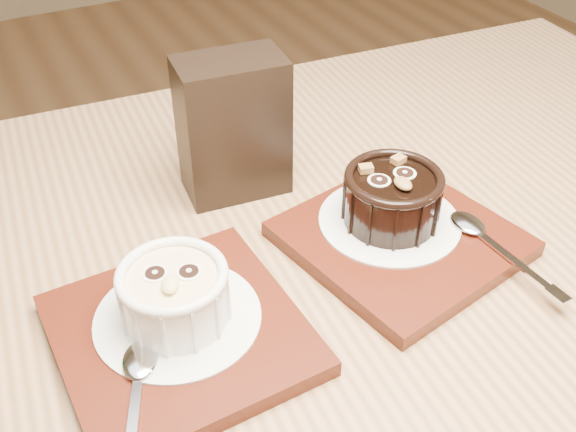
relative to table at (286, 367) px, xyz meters
name	(u,v)px	position (x,y,z in m)	size (l,w,h in m)	color
table	(286,367)	(0.00, 0.00, 0.00)	(1.25, 0.88, 0.75)	brown
tray_left	(180,334)	(-0.09, -0.01, 0.10)	(0.18, 0.18, 0.01)	#4D190C
doily_left	(178,317)	(-0.09, 0.00, 0.11)	(0.13, 0.13, 0.00)	white
ramekin_white	(174,293)	(-0.09, 0.00, 0.13)	(0.08, 0.08, 0.05)	white
spoon_left	(135,400)	(-0.14, -0.06, 0.11)	(0.03, 0.13, 0.01)	silver
tray_right	(400,239)	(0.12, 0.01, 0.10)	(0.18, 0.18, 0.01)	#4D190C
doily_right	(389,221)	(0.12, 0.03, 0.11)	(0.13, 0.13, 0.00)	white
ramekin_dark	(392,196)	(0.12, 0.03, 0.14)	(0.09, 0.09, 0.05)	black
spoon_right	(495,244)	(0.18, -0.04, 0.11)	(0.03, 0.13, 0.01)	silver
condiment_stand	(233,127)	(0.03, 0.16, 0.16)	(0.10, 0.06, 0.14)	black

